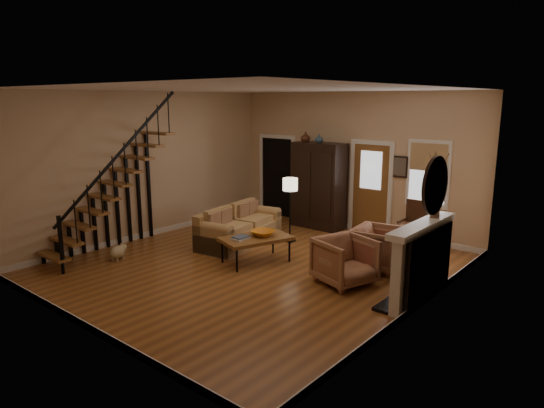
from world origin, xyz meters
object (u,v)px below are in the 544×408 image
Objects in this scene: armoire at (319,185)px; side_chair at (412,225)px; armchair_left at (345,261)px; floor_lamp at (290,210)px; sofa at (240,227)px; armchair_right at (378,248)px; coffee_table at (256,250)px.

side_chair is at bearing -4.48° from armoire.
armchair_left is 0.62× the size of floor_lamp.
armchair_right reaches higher than sofa.
armchair_right is at bearing 30.56° from coffee_table.
armoire reaches higher than floor_lamp.
side_chair is (0.02, 2.66, 0.10)m from armchair_left.
armchair_right reaches higher than coffee_table.
armoire reaches higher than armchair_right.
sofa is at bearing 91.57° from armchair_right.
armoire is at bearing 101.37° from coffee_table.
armchair_left is at bearing 4.20° from coffee_table.
coffee_table is 2.34m from armchair_right.
sofa reaches higher than coffee_table.
armchair_left is at bearing -19.02° from sofa.
sofa is at bearing -130.25° from floor_lamp.
sofa is 1.30m from coffee_table.
side_chair is (3.04, 2.12, 0.12)m from sofa.
side_chair reaches higher than armchair_right.
armoire is 1.51m from floor_lamp.
sofa is 1.17m from floor_lamp.
armchair_left is (3.02, -0.55, 0.02)m from sofa.
armoire is 2.06× the size of side_chair.
armchair_right is at bearing -87.80° from side_chair.
armchair_left is 2.70m from floor_lamp.
floor_lamp is at bearing -80.71° from armoire.
floor_lamp is (-0.37, 1.55, 0.46)m from coffee_table.
armchair_right is (0.09, 1.04, -0.00)m from armchair_left.
side_chair is at bearing 17.49° from armchair_left.
armchair_left reaches higher than coffee_table.
sofa is at bearing -101.95° from armoire.
armchair_left is 2.66m from side_chair.
floor_lamp reaches higher than armchair_left.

